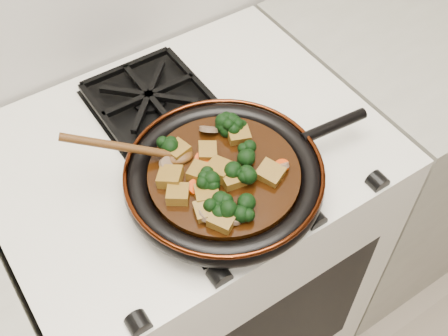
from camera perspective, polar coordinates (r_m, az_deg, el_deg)
stove at (r=1.47m, az=-3.09°, el=-9.24°), size 0.76×0.60×0.90m
burner_grate_front at (r=1.02m, az=-0.06°, el=-2.08°), size 0.23×0.23×0.03m
burner_grate_back at (r=1.18m, az=-7.61°, el=7.02°), size 0.23×0.23×0.03m
skillet at (r=1.00m, az=0.10°, el=-0.90°), size 0.48×0.36×0.05m
braising_sauce at (r=0.99m, az=0.00°, el=-0.76°), size 0.27×0.27×0.02m
tofu_cube_0 at (r=0.92m, az=-0.15°, el=-5.25°), size 0.05×0.06×0.02m
tofu_cube_1 at (r=0.95m, az=-4.71°, el=-2.69°), size 0.05×0.05×0.02m
tofu_cube_2 at (r=0.95m, az=-1.74°, el=-2.78°), size 0.05×0.05×0.03m
tofu_cube_3 at (r=0.97m, az=-5.47°, el=-0.95°), size 0.06×0.06×0.03m
tofu_cube_4 at (r=0.98m, az=-0.46°, el=-0.21°), size 0.06×0.06×0.03m
tofu_cube_5 at (r=1.01m, az=-4.72°, el=1.76°), size 0.04×0.04×0.02m
tofu_cube_6 at (r=1.03m, az=1.51°, el=3.32°), size 0.05×0.05×0.03m
tofu_cube_7 at (r=0.93m, az=-1.79°, el=-4.33°), size 0.05×0.05×0.03m
tofu_cube_8 at (r=0.97m, az=0.93°, el=-1.06°), size 0.05×0.04×0.03m
tofu_cube_9 at (r=0.97m, az=-2.43°, el=-0.52°), size 0.06×0.05×0.02m
tofu_cube_10 at (r=0.98m, az=4.72°, el=-0.56°), size 0.05×0.06×0.03m
tofu_cube_11 at (r=1.00m, az=-1.70°, el=1.60°), size 0.05×0.05×0.03m
broccoli_floret_0 at (r=1.05m, az=1.13°, el=4.54°), size 0.09×0.09×0.06m
broccoli_floret_1 at (r=0.96m, az=-1.86°, el=-1.47°), size 0.08×0.08×0.06m
broccoli_floret_2 at (r=0.93m, az=0.05°, el=-4.19°), size 0.09×0.09×0.07m
broccoli_floret_3 at (r=0.93m, az=-0.83°, el=-3.49°), size 0.09×0.08×0.08m
broccoli_floret_4 at (r=1.02m, az=-5.90°, el=2.27°), size 0.09×0.09×0.06m
broccoli_floret_5 at (r=1.04m, az=0.79°, el=4.39°), size 0.07×0.08×0.07m
broccoli_floret_6 at (r=0.97m, az=1.67°, el=-0.83°), size 0.09×0.09×0.06m
broccoli_floret_7 at (r=0.93m, az=1.99°, el=-4.41°), size 0.08×0.08×0.05m
broccoli_floret_8 at (r=1.04m, az=0.52°, el=4.02°), size 0.08×0.08×0.06m
broccoli_floret_9 at (r=0.99m, az=2.44°, el=1.19°), size 0.09×0.08×0.06m
carrot_coin_0 at (r=0.99m, az=5.89°, el=0.23°), size 0.03×0.03×0.01m
carrot_coin_1 at (r=0.93m, az=1.92°, el=-4.38°), size 0.03×0.03×0.02m
carrot_coin_2 at (r=0.96m, az=-2.19°, el=-1.99°), size 0.03×0.03×0.01m
carrot_coin_3 at (r=0.96m, az=-2.85°, el=-1.96°), size 0.03×0.03×0.02m
carrot_coin_4 at (r=1.00m, az=-2.10°, el=0.91°), size 0.03×0.03×0.01m
mushroom_slice_0 at (r=0.92m, az=0.92°, el=-4.93°), size 0.04×0.04×0.02m
mushroom_slice_1 at (r=0.99m, az=-5.74°, el=0.27°), size 0.04×0.04×0.03m
mushroom_slice_2 at (r=0.92m, az=-1.80°, el=-4.76°), size 0.03×0.04×0.02m
mushroom_slice_3 at (r=0.99m, az=5.76°, el=0.16°), size 0.04×0.03×0.03m
mushroom_slice_4 at (r=1.04m, az=-1.54°, el=3.96°), size 0.05×0.05×0.03m
wooden_spoon at (r=0.99m, az=-7.79°, el=1.73°), size 0.13×0.08×0.21m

